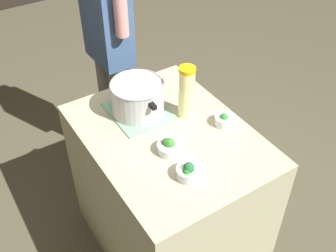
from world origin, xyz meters
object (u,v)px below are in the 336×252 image
(person_cook, at_px, (110,53))
(lemonade_pitcher, at_px, (186,92))
(broccoli_bowl_back, at_px, (170,147))
(broccoli_bowl_center, at_px, (189,172))
(cooking_pot, at_px, (138,97))
(broccoli_bowl_front, at_px, (224,120))

(person_cook, bearing_deg, lemonade_pitcher, -177.75)
(broccoli_bowl_back, relative_size, person_cook, 0.08)
(broccoli_bowl_center, bearing_deg, lemonade_pitcher, -32.68)
(cooking_pot, bearing_deg, broccoli_bowl_center, 175.65)
(broccoli_bowl_front, xyz_separation_m, person_cook, (0.99, 0.15, -0.06))
(broccoli_bowl_front, bearing_deg, person_cook, 8.75)
(broccoli_bowl_back, distance_m, person_cook, 1.03)
(broccoli_bowl_back, bearing_deg, broccoli_bowl_center, 175.20)
(broccoli_bowl_back, bearing_deg, person_cook, -10.55)
(broccoli_bowl_center, height_order, person_cook, person_cook)
(cooking_pot, xyz_separation_m, broccoli_bowl_back, (-0.34, 0.02, -0.07))
(broccoli_bowl_center, relative_size, broccoli_bowl_back, 0.96)
(person_cook, bearing_deg, broccoli_bowl_back, 169.45)
(lemonade_pitcher, bearing_deg, broccoli_bowl_front, -144.57)
(broccoli_bowl_back, bearing_deg, lemonade_pitcher, -49.98)
(broccoli_bowl_back, bearing_deg, cooking_pot, -4.10)
(lemonade_pitcher, height_order, broccoli_bowl_front, lemonade_pitcher)
(broccoli_bowl_center, bearing_deg, person_cook, -9.68)
(cooking_pot, bearing_deg, lemonade_pitcher, -128.42)
(lemonade_pitcher, height_order, broccoli_bowl_back, lemonade_pitcher)
(broccoli_bowl_front, relative_size, person_cook, 0.06)
(lemonade_pitcher, xyz_separation_m, person_cook, (0.82, 0.03, -0.17))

